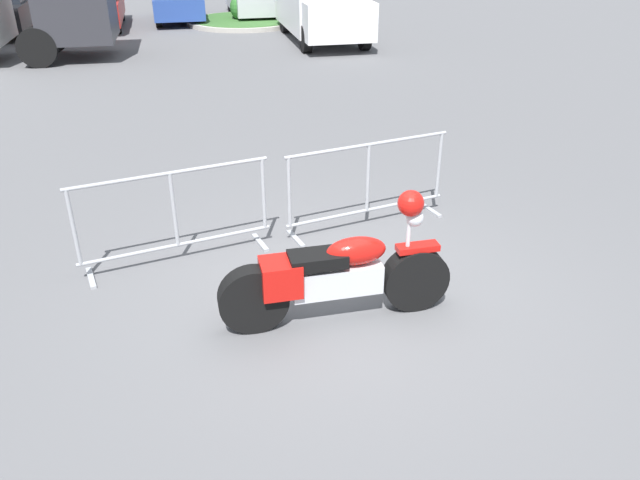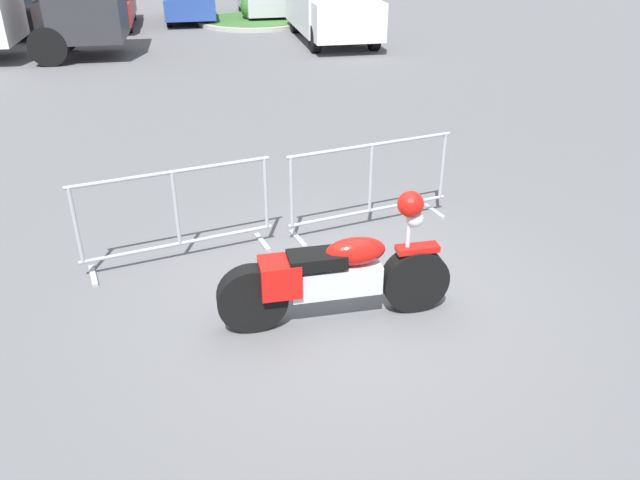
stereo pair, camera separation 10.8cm
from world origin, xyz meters
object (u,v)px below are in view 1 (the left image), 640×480
object	(u,v)px
crowd_barrier_near	(175,216)
motorcycle	(337,275)
parked_car_red	(94,5)
crowd_barrier_far	(368,184)
parked_car_black	(1,8)
parked_car_blue	(177,0)

from	to	relation	value
crowd_barrier_near	motorcycle	bearing A→B (deg)	-55.38
motorcycle	crowd_barrier_near	size ratio (longest dim) A/B	1.03
motorcycle	parked_car_red	world-z (taller)	parked_car_red
crowd_barrier_near	parked_car_red	size ratio (longest dim) A/B	0.49
parked_car_red	crowd_barrier_far	bearing A→B (deg)	-165.18
motorcycle	parked_car_black	world-z (taller)	parked_car_black
crowd_barrier_near	parked_car_black	world-z (taller)	parked_car_black
crowd_barrier_far	parked_car_black	world-z (taller)	parked_car_black
crowd_barrier_near	parked_car_blue	size ratio (longest dim) A/B	0.50
crowd_barrier_near	parked_car_red	world-z (taller)	parked_car_red
motorcycle	parked_car_black	xyz separation A→B (m)	(-3.31, 18.65, 0.29)
parked_car_red	parked_car_blue	distance (m)	2.84
crowd_barrier_far	parked_car_blue	bearing A→B (deg)	86.20
motorcycle	crowd_barrier_far	xyz separation A→B (m)	(1.17, 1.69, 0.07)
motorcycle	parked_car_red	bearing A→B (deg)	101.00
motorcycle	parked_car_red	distance (m)	18.57
parked_car_red	parked_car_blue	size ratio (longest dim) A/B	1.03
motorcycle	crowd_barrier_near	distance (m)	2.05
parked_car_blue	crowd_barrier_far	bearing A→B (deg)	-174.62
motorcycle	parked_car_blue	size ratio (longest dim) A/B	0.52
parked_car_black	parked_car_red	size ratio (longest dim) A/B	1.06
parked_car_black	parked_car_red	xyz separation A→B (m)	(2.81, -0.09, -0.04)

